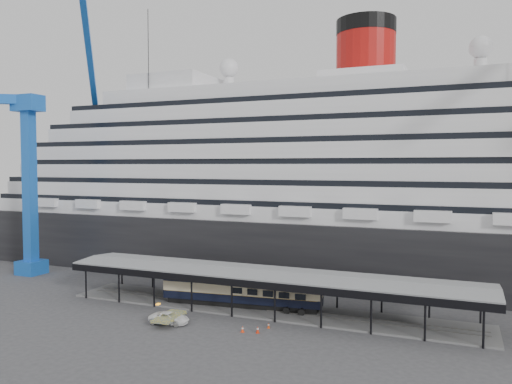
% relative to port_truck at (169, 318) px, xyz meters
% --- Properties ---
extents(ground, '(200.00, 200.00, 0.00)m').
position_rel_port_truck_xyz_m(ground, '(8.68, 4.46, -0.68)').
color(ground, '#3C3C3F').
rests_on(ground, ground).
extents(cruise_ship, '(130.00, 30.00, 43.90)m').
position_rel_port_truck_xyz_m(cruise_ship, '(8.73, 36.46, 17.67)').
color(cruise_ship, black).
rests_on(cruise_ship, ground).
extents(platform_canopy, '(56.00, 9.18, 5.30)m').
position_rel_port_truck_xyz_m(platform_canopy, '(8.68, 9.46, 1.69)').
color(platform_canopy, slate).
rests_on(platform_canopy, ground).
extents(crane_blue, '(22.63, 19.19, 47.60)m').
position_rel_port_truck_xyz_m(crane_blue, '(-36.43, 15.08, 19.28)').
color(crane_blue, blue).
rests_on(crane_blue, ground).
extents(port_truck, '(5.01, 2.57, 1.35)m').
position_rel_port_truck_xyz_m(port_truck, '(0.00, 0.00, 0.00)').
color(port_truck, white).
rests_on(port_truck, ground).
extents(pullman_carriage, '(21.83, 5.11, 21.26)m').
position_rel_port_truck_xyz_m(pullman_carriage, '(5.31, 9.46, 1.91)').
color(pullman_carriage, black).
rests_on(pullman_carriage, ground).
extents(traffic_cone_left, '(0.47, 0.47, 0.74)m').
position_rel_port_truck_xyz_m(traffic_cone_left, '(9.44, 0.47, -0.31)').
color(traffic_cone_left, '#F53A0D').
rests_on(traffic_cone_left, ground).
extents(traffic_cone_mid, '(0.55, 0.55, 0.81)m').
position_rel_port_truck_xyz_m(traffic_cone_mid, '(11.15, 0.86, -0.27)').
color(traffic_cone_mid, red).
rests_on(traffic_cone_mid, ground).
extents(traffic_cone_right, '(0.38, 0.38, 0.65)m').
position_rel_port_truck_xyz_m(traffic_cone_right, '(11.67, 2.95, -0.35)').
color(traffic_cone_right, '#CF3E0B').
rests_on(traffic_cone_right, ground).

